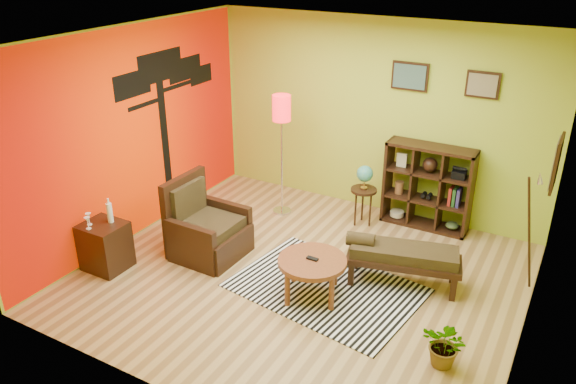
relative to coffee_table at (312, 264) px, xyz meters
The scene contains 11 objects.
ground 0.57m from the coffee_table, 136.67° to the left, with size 5.00×5.00×0.00m, color tan.
room_shell 1.47m from the coffee_table, 143.12° to the left, with size 5.04×4.54×2.82m.
zebra_rug 0.46m from the coffee_table, 67.64° to the left, with size 2.08×1.46×0.01m, color white.
coffee_table is the anchor object (origin of this frame).
armchair 1.64m from the coffee_table, behind, with size 0.86×0.87×1.02m.
side_cabinet 2.59m from the coffee_table, 164.13° to the right, with size 0.51×0.46×0.92m.
floor_lamp 2.40m from the coffee_table, 128.90° to the left, with size 0.27×0.27×1.78m.
globe_table 1.94m from the coffee_table, 95.10° to the left, with size 0.37×0.37×0.89m.
cube_shelf 2.39m from the coffee_table, 74.74° to the left, with size 1.20×0.35×1.20m.
bench 1.07m from the coffee_table, 42.47° to the left, with size 1.38×0.78×0.61m.
potted_plant 1.70m from the coffee_table, 13.89° to the right, with size 0.43×0.48×0.37m, color #26661E.
Camera 1 is at (2.68, -5.09, 3.78)m, focal length 35.00 mm.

